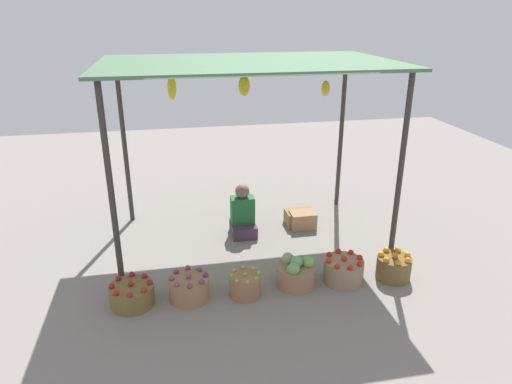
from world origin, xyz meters
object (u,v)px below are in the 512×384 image
(wooden_crate_near_vendor, at_px, (300,218))
(basket_red_apples, at_px, (132,294))
(basket_red_tomatoes, at_px, (343,270))
(basket_oranges, at_px, (394,267))
(basket_cabbages, at_px, (296,273))
(wooden_crate_stacked_rear, at_px, (303,220))
(vendor_person, at_px, (243,215))
(basket_purple_onions, at_px, (189,288))
(basket_limes, at_px, (245,285))

(wooden_crate_near_vendor, bearing_deg, basket_red_apples, -145.74)
(basket_red_tomatoes, height_order, basket_oranges, basket_oranges)
(basket_cabbages, xyz_separation_m, basket_oranges, (1.24, -0.07, -0.01))
(basket_oranges, distance_m, wooden_crate_stacked_rear, 1.75)
(basket_red_tomatoes, bearing_deg, vendor_person, 123.52)
(vendor_person, xyz_separation_m, basket_oranges, (1.64, -1.56, -0.14))
(basket_red_apples, xyz_separation_m, basket_oranges, (3.17, -0.05, 0.03))
(wooden_crate_near_vendor, height_order, wooden_crate_stacked_rear, wooden_crate_stacked_rear)
(vendor_person, relative_size, basket_cabbages, 1.66)
(vendor_person, relative_size, basket_purple_onions, 1.67)
(vendor_person, height_order, wooden_crate_stacked_rear, vendor_person)
(basket_red_apples, bearing_deg, vendor_person, 44.77)
(basket_red_tomatoes, bearing_deg, basket_limes, -177.01)
(vendor_person, xyz_separation_m, wooden_crate_stacked_rear, (0.93, 0.03, -0.17))
(basket_red_apples, relative_size, basket_red_tomatoes, 1.02)
(basket_oranges, bearing_deg, basket_cabbages, 176.74)
(basket_red_apples, xyz_separation_m, basket_cabbages, (1.93, 0.02, 0.04))
(basket_purple_onions, xyz_separation_m, wooden_crate_stacked_rear, (1.81, 1.55, -0.01))
(basket_limes, bearing_deg, basket_cabbages, 7.50)
(basket_cabbages, height_order, basket_oranges, basket_cabbages)
(basket_purple_onions, relative_size, wooden_crate_stacked_rear, 1.23)
(basket_red_apples, relative_size, basket_cabbages, 1.06)
(basket_oranges, distance_m, wooden_crate_near_vendor, 1.86)
(basket_purple_onions, relative_size, basket_cabbages, 1.00)
(wooden_crate_stacked_rear, bearing_deg, basket_limes, -125.96)
(basket_red_apples, xyz_separation_m, basket_purple_onions, (0.65, -0.00, 0.01))
(basket_oranges, xyz_separation_m, wooden_crate_near_vendor, (-0.72, 1.72, -0.04))
(basket_cabbages, height_order, basket_red_tomatoes, basket_cabbages)
(basket_red_apples, height_order, basket_red_tomatoes, basket_red_tomatoes)
(basket_cabbages, height_order, wooden_crate_stacked_rear, basket_cabbages)
(basket_cabbages, xyz_separation_m, wooden_crate_near_vendor, (0.52, 1.65, -0.05))
(wooden_crate_near_vendor, bearing_deg, basket_oranges, -67.38)
(basket_red_tomatoes, bearing_deg, basket_red_apples, -179.95)
(basket_limes, relative_size, basket_oranges, 0.88)
(basket_purple_onions, relative_size, basket_red_tomatoes, 0.96)
(wooden_crate_stacked_rear, bearing_deg, basket_red_apples, -147.83)
(vendor_person, xyz_separation_m, basket_purple_onions, (-0.88, -1.52, -0.16))
(basket_red_apples, relative_size, wooden_crate_stacked_rear, 1.31)
(basket_red_tomatoes, height_order, wooden_crate_stacked_rear, basket_red_tomatoes)
(vendor_person, xyz_separation_m, basket_red_tomatoes, (1.00, -1.51, -0.15))
(basket_limes, distance_m, basket_cabbages, 0.65)
(vendor_person, distance_m, basket_limes, 1.60)
(basket_purple_onions, bearing_deg, basket_oranges, -1.08)
(wooden_crate_near_vendor, bearing_deg, vendor_person, -170.45)
(basket_purple_onions, distance_m, basket_limes, 0.65)
(basket_red_tomatoes, xyz_separation_m, wooden_crate_near_vendor, (-0.08, 1.67, -0.04))
(vendor_person, height_order, basket_red_apples, vendor_person)
(wooden_crate_stacked_rear, bearing_deg, basket_cabbages, -109.14)
(basket_cabbages, bearing_deg, basket_red_tomatoes, -1.87)
(basket_cabbages, distance_m, basket_red_tomatoes, 0.60)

